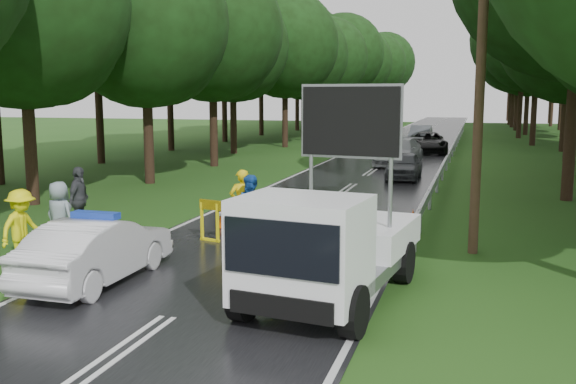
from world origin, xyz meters
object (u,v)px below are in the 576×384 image
at_px(officer, 242,204).
at_px(queue_car_third, 428,143).
at_px(police_sedan, 97,251).
at_px(civilian, 252,209).
at_px(queue_car_second, 399,152).
at_px(queue_car_first, 404,166).
at_px(work_truck, 327,247).
at_px(queue_car_fourth, 421,135).
at_px(barrier, 242,214).

height_order(officer, queue_car_third, officer).
distance_m(police_sedan, civilian, 4.77).
xyz_separation_m(civilian, queue_car_second, (1.48, 20.51, -0.18)).
height_order(queue_car_first, queue_car_second, queue_car_second).
bearing_deg(work_truck, queue_car_fourth, 99.75).
bearing_deg(work_truck, police_sedan, -172.51).
xyz_separation_m(work_truck, queue_car_second, (-1.56, 24.85, -0.37)).
distance_m(civilian, queue_car_first, 14.71).
relative_size(civilian, queue_car_third, 0.36).
relative_size(barrier, civilian, 1.46).
xyz_separation_m(work_truck, barrier, (-3.19, 3.91, -0.25)).
height_order(queue_car_second, queue_car_third, queue_car_second).
xyz_separation_m(police_sedan, civilian, (1.93, 4.36, 0.23)).
xyz_separation_m(police_sedan, queue_car_second, (3.42, 24.87, 0.06)).
height_order(officer, queue_car_first, officer).
bearing_deg(barrier, work_truck, -35.17).
distance_m(police_sedan, work_truck, 5.00).
height_order(queue_car_second, queue_car_fourth, queue_car_second).
bearing_deg(queue_car_first, queue_car_second, 98.07).
xyz_separation_m(officer, queue_car_second, (1.99, 19.94, -0.21)).
relative_size(officer, queue_car_second, 0.37).
distance_m(barrier, queue_car_fourth, 37.17).
distance_m(queue_car_first, queue_car_second, 6.07).
height_order(police_sedan, queue_car_second, police_sedan).
bearing_deg(barrier, queue_car_first, 95.91).
height_order(police_sedan, queue_car_fourth, police_sedan).
bearing_deg(queue_car_third, civilian, -102.65).
xyz_separation_m(barrier, officer, (-0.37, 1.00, 0.09)).
bearing_deg(queue_car_first, barrier, -100.62).
height_order(police_sedan, officer, officer).
bearing_deg(queue_car_third, queue_car_first, -97.97).
relative_size(barrier, queue_car_first, 0.72).
bearing_deg(barrier, civilian, 87.55).
bearing_deg(queue_car_second, civilian, -88.78).
bearing_deg(police_sedan, officer, -106.44).
height_order(barrier, officer, officer).
distance_m(barrier, queue_car_first, 15.16).
height_order(barrier, civilian, civilian).
height_order(queue_car_first, queue_car_third, queue_car_third).
bearing_deg(queue_car_fourth, barrier, -91.85).
bearing_deg(officer, civilian, 92.78).
xyz_separation_m(police_sedan, barrier, (1.79, 3.93, 0.18)).
distance_m(officer, queue_car_third, 28.26).
height_order(police_sedan, queue_car_third, police_sedan).
height_order(police_sedan, work_truck, work_truck).
xyz_separation_m(queue_car_first, queue_car_second, (-0.94, 6.00, 0.11)).
distance_m(police_sedan, queue_car_second, 25.10).
relative_size(police_sedan, queue_car_first, 1.11).
bearing_deg(queue_car_third, officer, -103.79).
bearing_deg(officer, queue_car_fourth, -132.11).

